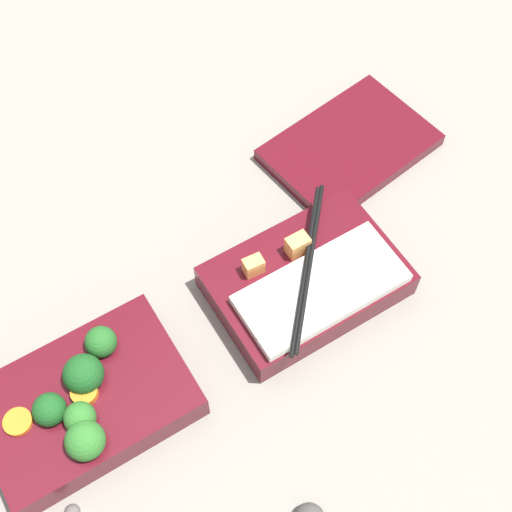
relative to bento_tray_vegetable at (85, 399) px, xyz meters
name	(u,v)px	position (x,y,z in m)	size (l,w,h in m)	color
ground_plane	(201,347)	(0.13, 0.00, -0.02)	(3.00, 3.00, 0.00)	gray
bento_tray_vegetable	(85,399)	(0.00, 0.00, 0.00)	(0.20, 0.13, 0.07)	#510F19
bento_tray_rice	(307,280)	(0.26, 0.00, 0.00)	(0.20, 0.16, 0.06)	#510F19
bento_lid	(350,147)	(0.41, 0.13, -0.01)	(0.19, 0.13, 0.02)	#510F19
pebble_2	(71,511)	(-0.06, -0.08, -0.02)	(0.02, 0.02, 0.02)	#595651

